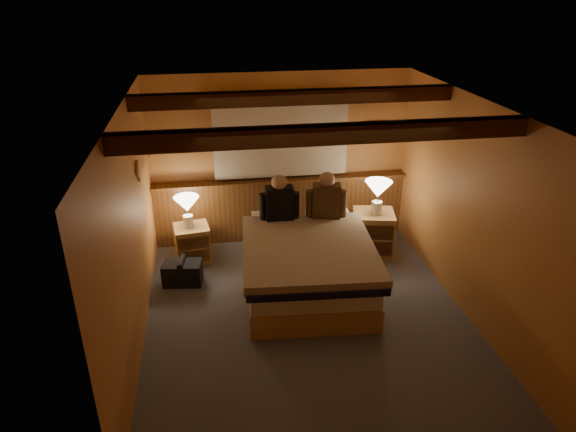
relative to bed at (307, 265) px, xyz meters
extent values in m
plane|color=#4B5059|center=(-0.10, -0.58, -0.35)|extent=(4.20, 4.20, 0.00)
plane|color=#E29854|center=(-0.10, -0.58, 2.05)|extent=(4.20, 4.20, 0.00)
plane|color=#CF874A|center=(-0.10, 1.52, 0.85)|extent=(3.60, 0.00, 3.60)
plane|color=#CF874A|center=(-1.90, -0.58, 0.85)|extent=(0.00, 4.20, 4.20)
plane|color=#CF874A|center=(1.70, -0.58, 0.85)|extent=(0.00, 4.20, 4.20)
plane|color=#CF874A|center=(-0.10, -2.68, 0.85)|extent=(3.60, 0.00, 3.60)
cube|color=brown|center=(-0.10, 1.46, 0.10)|extent=(3.60, 0.12, 0.90)
cube|color=brown|center=(-0.10, 1.40, 0.57)|extent=(3.60, 0.22, 0.04)
cylinder|color=#442911|center=(-0.10, 1.44, 1.70)|extent=(2.10, 0.05, 0.05)
sphere|color=#442911|center=(-1.15, 1.44, 1.70)|extent=(0.08, 0.08, 0.08)
sphere|color=#442911|center=(0.95, 1.44, 1.70)|extent=(0.08, 0.08, 0.08)
cube|color=beige|center=(-0.10, 1.45, 1.15)|extent=(1.85, 0.08, 1.05)
cube|color=#442911|center=(-0.10, -1.18, 1.96)|extent=(3.60, 0.15, 0.16)
cube|color=#442911|center=(-0.10, 0.32, 1.96)|extent=(3.60, 0.15, 0.16)
cylinder|color=silver|center=(-1.84, 1.02, 1.40)|extent=(0.03, 0.55, 0.03)
torus|color=silver|center=(-1.81, 0.87, 1.28)|extent=(0.01, 0.21, 0.21)
torus|color=silver|center=(-1.81, 1.10, 1.28)|extent=(0.01, 0.21, 0.21)
cube|color=tan|center=(1.25, 1.50, 1.20)|extent=(0.30, 0.03, 0.25)
cube|color=#EFE2C5|center=(1.25, 1.48, 1.20)|extent=(0.24, 0.01, 0.19)
cube|color=tan|center=(0.00, 0.02, -0.20)|extent=(1.57, 2.01, 0.29)
cube|color=silver|center=(0.00, 0.02, 0.05)|extent=(1.53, 1.97, 0.23)
cube|color=black|center=(-0.02, -0.22, 0.20)|extent=(1.60, 1.64, 0.08)
cube|color=tan|center=(-0.01, -0.10, 0.26)|extent=(1.66, 1.83, 0.11)
cube|color=silver|center=(-0.31, 0.79, 0.25)|extent=(0.60, 0.37, 0.15)
cube|color=silver|center=(0.42, 0.74, 0.25)|extent=(0.60, 0.37, 0.15)
cube|color=tan|center=(-1.39, 0.98, -0.10)|extent=(0.50, 0.46, 0.50)
cube|color=brown|center=(-1.36, 0.79, 0.00)|extent=(0.41, 0.07, 0.17)
cube|color=brown|center=(-1.36, 0.79, -0.20)|extent=(0.41, 0.07, 0.17)
cylinder|color=silver|center=(-1.36, 0.79, 0.00)|extent=(0.03, 0.03, 0.03)
cylinder|color=silver|center=(-1.36, 0.79, -0.20)|extent=(0.03, 0.03, 0.03)
cube|color=tan|center=(1.08, 0.80, -0.05)|extent=(0.64, 0.60, 0.61)
cube|color=brown|center=(1.03, 0.57, 0.08)|extent=(0.49, 0.12, 0.21)
cube|color=brown|center=(1.03, 0.57, -0.17)|extent=(0.49, 0.12, 0.21)
cylinder|color=silver|center=(1.03, 0.57, 0.08)|extent=(0.04, 0.04, 0.03)
cylinder|color=silver|center=(1.03, 0.57, -0.17)|extent=(0.04, 0.04, 0.03)
cylinder|color=white|center=(-1.42, 0.98, 0.23)|extent=(0.13, 0.13, 0.17)
cylinder|color=silver|center=(-1.42, 0.98, 0.34)|extent=(0.02, 0.02, 0.09)
cone|color=#FFEFC6|center=(-1.42, 0.98, 0.48)|extent=(0.33, 0.33, 0.20)
cylinder|color=white|center=(1.10, 0.76, 0.35)|extent=(0.14, 0.14, 0.18)
cylinder|color=silver|center=(1.10, 0.76, 0.47)|extent=(0.02, 0.02, 0.10)
cone|color=#FFEFC6|center=(1.10, 0.76, 0.62)|extent=(0.36, 0.36, 0.22)
cube|color=black|center=(-0.24, 0.69, 0.52)|extent=(0.36, 0.22, 0.46)
cylinder|color=black|center=(-0.44, 0.70, 0.49)|extent=(0.11, 0.11, 0.37)
cylinder|color=black|center=(-0.04, 0.68, 0.49)|extent=(0.11, 0.11, 0.37)
sphere|color=tan|center=(-0.24, 0.69, 0.82)|extent=(0.20, 0.20, 0.20)
cube|color=#46311C|center=(0.37, 0.66, 0.53)|extent=(0.39, 0.27, 0.47)
cylinder|color=#46311C|center=(0.17, 0.70, 0.49)|extent=(0.11, 0.11, 0.38)
cylinder|color=#46311C|center=(0.58, 0.62, 0.49)|extent=(0.11, 0.11, 0.38)
sphere|color=tan|center=(0.37, 0.66, 0.83)|extent=(0.21, 0.21, 0.21)
cube|color=black|center=(-1.52, 0.39, -0.21)|extent=(0.51, 0.35, 0.29)
cylinder|color=black|center=(-1.52, 0.39, -0.04)|extent=(0.11, 0.29, 0.08)
camera|label=1|loc=(-1.09, -5.28, 3.15)|focal=32.00mm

